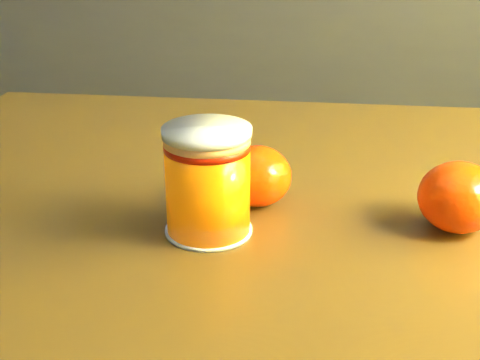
# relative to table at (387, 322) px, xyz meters

# --- Properties ---
(kitchen_counter) EXTENTS (3.15, 0.60, 0.90)m
(kitchen_counter) POSITION_rel_table_xyz_m (-0.88, 1.41, -0.19)
(kitchen_counter) COLOR #424247
(kitchen_counter) RESTS_ON ground
(table) EXTENTS (1.05, 0.79, 0.73)m
(table) POSITION_rel_table_xyz_m (0.00, 0.00, 0.00)
(table) COLOR brown
(table) RESTS_ON ground
(juice_glass) EXTENTS (0.07, 0.07, 0.09)m
(juice_glass) POSITION_rel_table_xyz_m (-0.15, -0.04, 0.14)
(juice_glass) COLOR orange
(juice_glass) RESTS_ON table
(orange_front) EXTENTS (0.07, 0.07, 0.05)m
(orange_front) POSITION_rel_table_xyz_m (-0.12, 0.02, 0.12)
(orange_front) COLOR #FF4005
(orange_front) RESTS_ON table
(orange_back) EXTENTS (0.07, 0.07, 0.06)m
(orange_back) POSITION_rel_table_xyz_m (0.05, 0.01, 0.12)
(orange_back) COLOR #FF4005
(orange_back) RESTS_ON table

